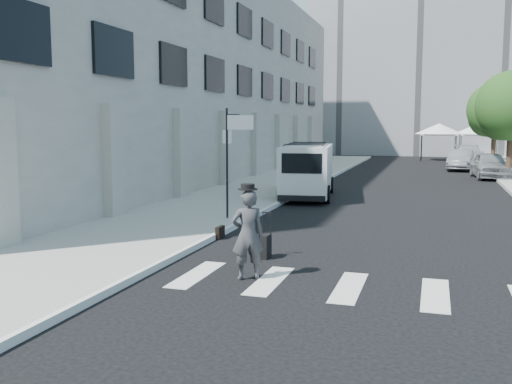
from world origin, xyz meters
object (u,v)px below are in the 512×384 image
Objects in this scene: businessman at (248,235)px; suitcase at (264,246)px; cargo_van at (307,170)px; parked_car_a at (490,165)px; parked_car_c at (468,155)px; parked_car_b at (461,160)px; briefcase at (220,232)px.

suitcase is (-0.20, 1.86, -0.63)m from businessman.
cargo_van reaches higher than businessman.
parked_car_a reaches higher than parked_car_c.
cargo_van is at bearing -110.51° from parked_car_c.
cargo_van is (-1.66, 13.32, 0.24)m from businessman.
businessman is 0.30× the size of cargo_van.
businessman is 0.43× the size of parked_car_b.
cargo_van is 1.44× the size of parked_car_b.
suitcase is 11.58m from cargo_van.
parked_car_c is (0.76, 5.14, 0.07)m from parked_car_b.
businessman reaches higher than parked_car_b.
cargo_van is at bearing -130.51° from parked_car_a.
parked_car_c is (6.26, 33.78, 0.48)m from suitcase.
parked_car_c is (6.05, 35.64, -0.15)m from businessman.
parked_car_b reaches higher than briefcase.
cargo_van reaches higher than parked_car_c.
briefcase is at bearing -91.06° from businessman.
parked_car_c is at bearing -129.41° from businessman.
businessman is 0.41× the size of parked_car_a.
suitcase is 23.95m from parked_car_a.
parked_car_b is at bearing 81.26° from suitcase.
parked_car_a is 0.86× the size of parked_car_c.
parked_car_b is 0.80× the size of parked_car_c.
parked_car_a is at bearing 75.45° from suitcase.
briefcase is 0.10× the size of parked_car_a.
parked_car_b is (5.50, 28.64, 0.41)m from suitcase.
parked_car_a reaches higher than suitcase.
businessman reaches higher than parked_car_c.
businessman is at bearing -90.55° from cargo_van.
parked_car_b is (5.29, 30.50, -0.22)m from businessman.
cargo_van reaches higher than suitcase.
cargo_van is 23.62m from parked_car_c.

